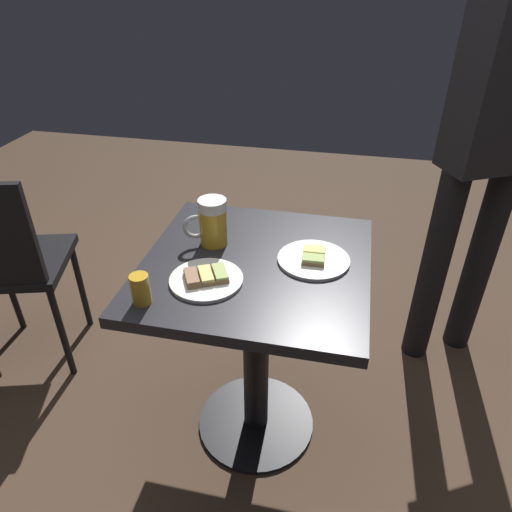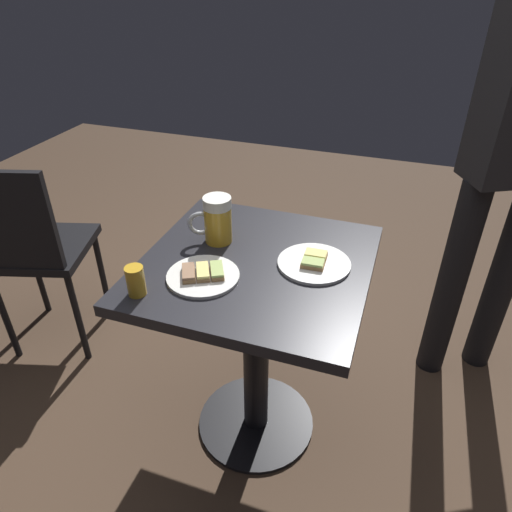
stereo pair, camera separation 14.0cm
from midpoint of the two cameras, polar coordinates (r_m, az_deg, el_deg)
ground_plane at (r=1.93m, az=-2.20°, el=-19.67°), size 6.00×6.00×0.00m
cafe_table at (r=1.52m, az=-2.65°, el=-6.55°), size 0.68×0.68×0.75m
plate_near at (r=1.34m, az=-9.07°, el=-2.81°), size 0.21×0.21×0.03m
plate_far at (r=1.41m, az=4.23°, el=-0.43°), size 0.22×0.22×0.03m
beer_mug at (r=1.48m, az=-8.12°, el=4.01°), size 0.14×0.09×0.15m
beer_glass_small at (r=1.28m, az=-16.96°, el=-4.01°), size 0.05×0.05×0.09m
cafe_chair at (r=2.09m, az=-29.57°, el=-0.56°), size 0.47×0.47×0.90m
patron_standing at (r=1.86m, az=24.89°, el=12.62°), size 0.37×0.31×1.69m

